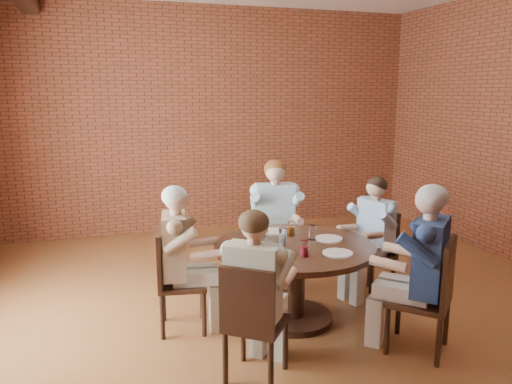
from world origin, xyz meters
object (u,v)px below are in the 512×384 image
object	(u,v)px
chair_d	(252,319)
diner_e	(421,270)
diner_a	(372,238)
diner_c	(182,259)
dining_table	(294,267)
smartphone	(342,250)
diner_d	(256,296)
chair_a	(376,249)
chair_c	(173,276)
chair_b	(274,235)
diner_b	(275,222)
chair_e	(432,292)

from	to	relation	value
chair_d	diner_e	size ratio (longest dim) A/B	0.65
diner_a	diner_c	bearing A→B (deg)	-103.03
dining_table	smartphone	distance (m)	0.50
dining_table	diner_c	world-z (taller)	diner_c
chair_d	diner_d	world-z (taller)	diner_d
smartphone	chair_d	bearing A→B (deg)	-161.08
chair_a	diner_d	size ratio (longest dim) A/B	0.69
diner_c	smartphone	size ratio (longest dim) A/B	9.34
diner_c	chair_c	bearing A→B (deg)	90.00
diner_d	chair_d	bearing A→B (deg)	90.00
chair_b	diner_b	size ratio (longest dim) A/B	0.70
chair_c	diner_d	bearing A→B (deg)	-145.00
chair_d	diner_d	bearing A→B (deg)	-90.00
diner_e	diner_d	bearing A→B (deg)	-44.53
diner_b	chair_e	size ratio (longest dim) A/B	1.42
diner_a	diner_b	xyz separation A→B (m)	(-0.82, 0.68, 0.06)
diner_c	chair_e	distance (m)	2.14
diner_d	smartphone	size ratio (longest dim) A/B	9.21
diner_d	smartphone	world-z (taller)	diner_d
dining_table	chair_b	xyz separation A→B (m)	(0.19, 1.08, -0.01)
chair_d	chair_b	bearing A→B (deg)	-75.87
chair_b	diner_b	bearing A→B (deg)	-90.00
chair_e	smartphone	xyz separation A→B (m)	(-0.51, 0.59, 0.23)
diner_a	chair_d	bearing A→B (deg)	-72.38
chair_b	diner_c	distance (m)	1.52
diner_e	chair_a	bearing A→B (deg)	-147.80
diner_e	smartphone	xyz separation A→B (m)	(-0.44, 0.52, 0.05)
diner_d	diner_e	world-z (taller)	diner_e
diner_b	smartphone	xyz separation A→B (m)	(0.16, -1.29, 0.06)
diner_a	chair_b	xyz separation A→B (m)	(-0.80, 0.77, -0.11)
diner_a	diner_c	xyz separation A→B (m)	(-2.01, -0.15, 0.03)
dining_table	chair_c	size ratio (longest dim) A/B	1.58
diner_c	diner_e	size ratio (longest dim) A/B	0.94
diner_a	diner_b	world-z (taller)	diner_b
diner_d	diner_b	bearing A→B (deg)	-75.95
chair_e	smartphone	world-z (taller)	chair_e
chair_c	chair_d	world-z (taller)	chair_c
chair_d	chair_e	world-z (taller)	chair_e
diner_a	diner_e	size ratio (longest dim) A/B	0.90
diner_a	chair_e	bearing A→B (deg)	-24.63
chair_b	smartphone	bearing A→B (deg)	-74.09
diner_c	smartphone	distance (m)	1.43
diner_c	chair_d	world-z (taller)	diner_c
chair_d	chair_e	distance (m)	1.52
chair_b	diner_c	xyz separation A→B (m)	(-1.21, -0.92, 0.14)
chair_a	chair_e	world-z (taller)	chair_e
chair_b	chair_c	distance (m)	1.58
dining_table	diner_c	bearing A→B (deg)	171.05
dining_table	chair_e	xyz separation A→B (m)	(0.84, -0.89, -0.00)
diner_e	smartphone	distance (m)	0.68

